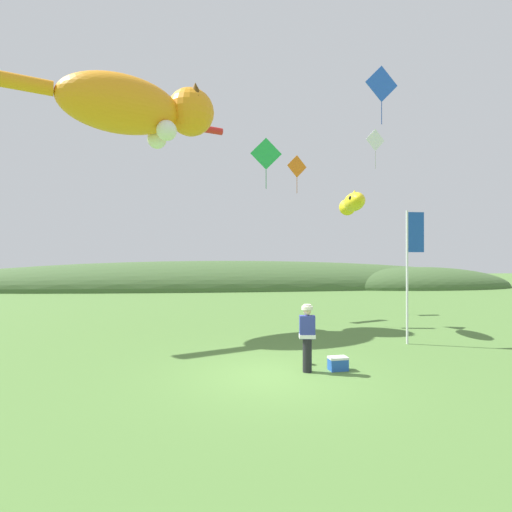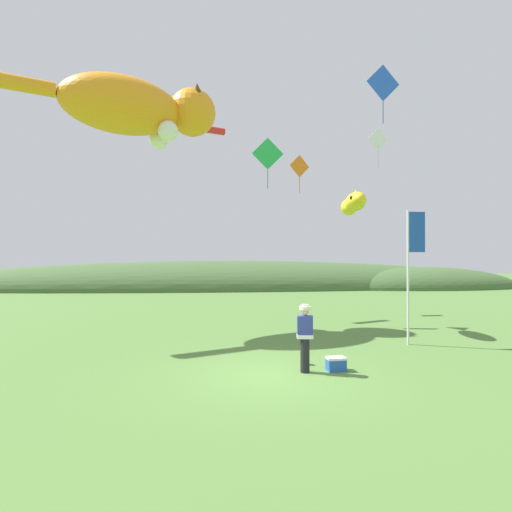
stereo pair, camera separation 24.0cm
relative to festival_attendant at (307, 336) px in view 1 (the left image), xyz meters
name	(u,v)px [view 1 (the left image)]	position (x,y,z in m)	size (l,w,h in m)	color
ground_plane	(275,375)	(-0.88, -0.19, -0.95)	(120.00, 120.00, 0.00)	#517A38
distant_hill_ridge	(253,288)	(2.02, 29.25, -0.95)	(61.19, 11.43, 5.39)	#426033
festival_attendant	(307,336)	(0.00, 0.00, 0.00)	(0.45, 0.32, 1.77)	black
kite_spool	(307,361)	(0.19, 0.71, -0.84)	(0.16, 0.22, 0.22)	olive
picnic_cooler	(338,363)	(0.85, 0.06, -0.77)	(0.52, 0.37, 0.36)	blue
festival_banner_pole	(411,256)	(4.45, 2.89, 2.09)	(0.66, 0.08, 4.64)	silver
kite_giant_cat	(137,108)	(-5.58, 7.24, 8.45)	(8.75, 4.54, 2.82)	orange
kite_fish_windsock	(353,203)	(3.56, 6.09, 4.38)	(1.29, 2.92, 0.87)	yellow
kite_tube_streamer	(205,129)	(-2.69, 10.74, 8.77)	(1.86, 1.05, 0.44)	red
kite_diamond_orange	(297,167)	(2.46, 11.85, 7.20)	(1.22, 0.42, 2.18)	orange
kite_diamond_blue	(382,84)	(4.39, 5.09, 9.06)	(1.47, 0.23, 2.38)	blue
kite_diamond_green	(266,154)	(0.15, 8.20, 6.90)	(1.50, 0.04, 2.39)	green
kite_diamond_white	(375,140)	(5.84, 8.98, 7.98)	(1.09, 0.26, 2.02)	white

